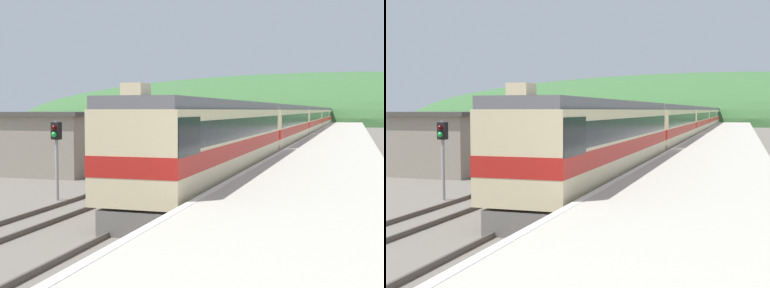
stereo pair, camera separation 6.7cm
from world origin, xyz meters
The scene contains 11 objects.
track_main centered at (0.00, 70.00, 0.08)m, with size 1.52×180.00×0.16m.
track_siding centered at (-4.00, 70.00, 0.08)m, with size 1.52×180.00×0.16m.
platform centered at (4.67, 50.00, 0.56)m, with size 6.07×140.00×1.14m.
distant_hills centered at (0.00, 168.95, 0.00)m, with size 206.41×92.88×29.25m.
station_shed centered at (-10.73, 31.94, 1.83)m, with size 6.03×6.05×3.62m.
express_train_lead_car centered at (0.00, 28.38, 2.27)m, with size 2.91×20.81×4.51m.
carriage_second centered at (0.00, 51.36, 2.26)m, with size 2.90×22.92×4.15m.
carriage_third centered at (0.00, 75.17, 2.26)m, with size 2.90×22.92×4.15m.
carriage_fourth centered at (0.00, 98.97, 2.26)m, with size 2.90×22.92×4.15m.
carriage_fifth centered at (0.00, 122.77, 2.26)m, with size 2.90×22.92×4.15m.
signal_post_siding centered at (-5.56, 23.46, 2.37)m, with size 0.36×0.42×3.27m.
Camera 1 is at (6.12, 4.17, 3.73)m, focal length 50.00 mm.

